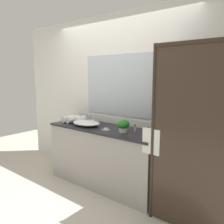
# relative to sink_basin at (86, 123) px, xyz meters

# --- Properties ---
(ground_plane) EXTENTS (8.00, 8.00, 0.00)m
(ground_plane) POSITION_rel_sink_basin_xyz_m (0.32, 0.05, -0.94)
(ground_plane) COLOR beige
(wall_back_with_mirror) EXTENTS (4.40, 0.06, 2.60)m
(wall_back_with_mirror) POSITION_rel_sink_basin_xyz_m (0.32, 0.40, 0.36)
(wall_back_with_mirror) COLOR silver
(wall_back_with_mirror) RESTS_ON ground_plane
(vanity_cabinet) EXTENTS (1.80, 0.58, 0.90)m
(vanity_cabinet) POSITION_rel_sink_basin_xyz_m (0.32, 0.06, -0.49)
(vanity_cabinet) COLOR #9E9993
(vanity_cabinet) RESTS_ON ground_plane
(shower_enclosure) EXTENTS (1.20, 0.59, 2.00)m
(shower_enclosure) POSITION_rel_sink_basin_xyz_m (1.59, -0.14, 0.08)
(shower_enclosure) COLOR #2D2319
(shower_enclosure) RESTS_ON ground_plane
(sink_basin) EXTENTS (0.47, 0.33, 0.08)m
(sink_basin) POSITION_rel_sink_basin_xyz_m (0.00, 0.00, 0.00)
(sink_basin) COLOR white
(sink_basin) RESTS_ON vanity_cabinet
(faucet) EXTENTS (0.17, 0.16, 0.17)m
(faucet) POSITION_rel_sink_basin_xyz_m (0.00, 0.16, 0.02)
(faucet) COLOR silver
(faucet) RESTS_ON vanity_cabinet
(potted_plant) EXTENTS (0.17, 0.17, 0.17)m
(potted_plant) POSITION_rel_sink_basin_xyz_m (0.70, 0.01, 0.06)
(potted_plant) COLOR beige
(potted_plant) RESTS_ON vanity_cabinet
(soap_dish) EXTENTS (0.10, 0.07, 0.04)m
(soap_dish) POSITION_rel_sink_basin_xyz_m (0.44, -0.05, -0.03)
(soap_dish) COLOR silver
(soap_dish) RESTS_ON vanity_cabinet
(amenity_bottle_shampoo) EXTENTS (0.03, 0.03, 0.09)m
(amenity_bottle_shampoo) POSITION_rel_sink_basin_xyz_m (1.00, 0.15, 0.00)
(amenity_bottle_shampoo) COLOR white
(amenity_bottle_shampoo) RESTS_ON vanity_cabinet
(amenity_bottle_body_wash) EXTENTS (0.03, 0.03, 0.10)m
(amenity_bottle_body_wash) POSITION_rel_sink_basin_xyz_m (0.82, 0.11, 0.01)
(amenity_bottle_body_wash) COLOR silver
(amenity_bottle_body_wash) RESTS_ON vanity_cabinet
(rolled_towel_near_edge) EXTENTS (0.13, 0.25, 0.10)m
(rolled_towel_near_edge) POSITION_rel_sink_basin_xyz_m (-0.44, 0.01, 0.01)
(rolled_towel_near_edge) COLOR white
(rolled_towel_near_edge) RESTS_ON vanity_cabinet
(rolled_towel_middle) EXTENTS (0.11, 0.24, 0.11)m
(rolled_towel_middle) POSITION_rel_sink_basin_xyz_m (-0.33, 0.02, 0.01)
(rolled_towel_middle) COLOR white
(rolled_towel_middle) RESTS_ON vanity_cabinet
(rolled_towel_far_edge) EXTENTS (0.13, 0.21, 0.11)m
(rolled_towel_far_edge) POSITION_rel_sink_basin_xyz_m (-0.22, 0.10, 0.01)
(rolled_towel_far_edge) COLOR white
(rolled_towel_far_edge) RESTS_ON vanity_cabinet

